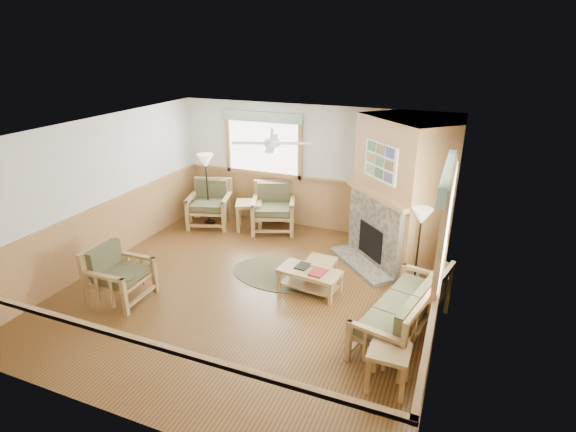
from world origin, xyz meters
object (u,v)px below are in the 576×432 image
at_px(armchair_back_right, 273,208).
at_px(end_table_chairs, 249,215).
at_px(footstool, 320,271).
at_px(floor_lamp_right, 418,250).
at_px(end_table_sofa, 388,368).
at_px(floor_lamp_left, 207,189).
at_px(armchair_left, 120,274).
at_px(sofa, 403,308).
at_px(coffee_table, 310,281).
at_px(armchair_back_left, 210,204).

relative_size(armchair_back_right, end_table_chairs, 1.62).
relative_size(footstool, floor_lamp_right, 0.33).
xyz_separation_m(end_table_sofa, floor_lamp_left, (-4.75, 3.71, 0.54)).
bearing_deg(armchair_left, armchair_back_right, -19.33).
height_order(armchair_back_right, end_table_sofa, armchair_back_right).
relative_size(sofa, coffee_table, 1.90).
height_order(sofa, coffee_table, sofa).
distance_m(end_table_sofa, footstool, 2.60).
relative_size(coffee_table, floor_lamp_right, 0.70).
bearing_deg(armchair_back_right, sofa, -61.23).
xyz_separation_m(coffee_table, floor_lamp_right, (1.61, 0.76, 0.53)).
relative_size(end_table_chairs, footstool, 1.28).
bearing_deg(end_table_chairs, coffee_table, -43.69).
bearing_deg(floor_lamp_left, footstool, -26.85).
bearing_deg(floor_lamp_right, armchair_back_right, 156.22).
distance_m(footstool, floor_lamp_left, 3.65).
bearing_deg(end_table_chairs, armchair_left, -100.36).
height_order(coffee_table, floor_lamp_left, floor_lamp_left).
distance_m(armchair_back_left, end_table_sofa, 5.93).
xyz_separation_m(armchair_back_left, floor_lamp_right, (4.68, -1.16, 0.23)).
bearing_deg(sofa, end_table_chairs, -112.18).
distance_m(coffee_table, floor_lamp_right, 1.86).
height_order(armchair_back_left, floor_lamp_left, floor_lamp_left).
bearing_deg(coffee_table, floor_lamp_right, 32.00).
xyz_separation_m(end_table_chairs, footstool, (2.20, -1.67, -0.10)).
relative_size(end_table_sofa, floor_lamp_right, 0.37).
xyz_separation_m(coffee_table, end_table_sofa, (1.61, -1.72, 0.07)).
relative_size(footstool, floor_lamp_left, 0.30).
xyz_separation_m(sofa, armchair_left, (-4.37, -0.73, 0.01)).
distance_m(end_table_chairs, floor_lamp_right, 3.98).
relative_size(sofa, floor_lamp_left, 1.19).
height_order(end_table_sofa, floor_lamp_right, floor_lamp_right).
relative_size(armchair_back_left, coffee_table, 0.98).
distance_m(coffee_table, end_table_sofa, 2.36).
bearing_deg(coffee_table, armchair_left, -147.51).
bearing_deg(end_table_sofa, sofa, 90.00).
relative_size(armchair_left, end_table_chairs, 1.46).
bearing_deg(footstool, armchair_back_left, 153.66).
bearing_deg(footstool, end_table_sofa, -53.52).
relative_size(armchair_back_left, armchair_left, 1.09).
bearing_deg(armchair_back_left, end_table_chairs, -9.20).
relative_size(armchair_back_left, armchair_back_right, 0.98).
bearing_deg(end_table_sofa, armchair_back_right, 129.56).
bearing_deg(armchair_left, end_table_sofa, -96.39).
xyz_separation_m(sofa, coffee_table, (-1.61, 0.61, -0.24)).
height_order(armchair_back_right, footstool, armchair_back_right).
height_order(armchair_back_right, armchair_left, armchair_back_right).
relative_size(end_table_chairs, floor_lamp_left, 0.38).
bearing_deg(coffee_table, armchair_back_right, 133.07).
distance_m(armchair_back_right, footstool, 2.49).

